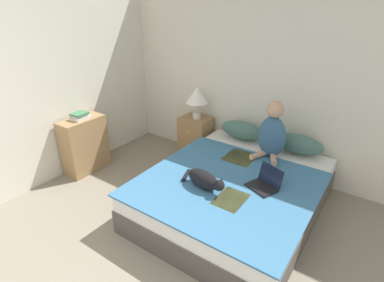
# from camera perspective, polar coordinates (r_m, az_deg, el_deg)

# --- Properties ---
(wall_back) EXTENTS (5.39, 0.05, 2.55)m
(wall_back) POSITION_cam_1_polar(r_m,az_deg,el_deg) (4.06, 14.79, 11.14)
(wall_back) COLOR beige
(wall_back) RESTS_ON ground_plane
(wall_side) EXTENTS (0.05, 4.51, 2.55)m
(wall_side) POSITION_cam_1_polar(r_m,az_deg,el_deg) (4.16, -26.40, 9.71)
(wall_side) COLOR beige
(wall_side) RESTS_ON ground_plane
(bed) EXTENTS (1.75, 2.12, 0.47)m
(bed) POSITION_cam_1_polar(r_m,az_deg,el_deg) (3.47, 8.11, -9.76)
(bed) COLOR #4C4742
(bed) RESTS_ON ground_plane
(pillow_near) EXTENTS (0.62, 0.25, 0.25)m
(pillow_near) POSITION_cam_1_polar(r_m,az_deg,el_deg) (4.16, 9.51, 2.05)
(pillow_near) COLOR #42665B
(pillow_near) RESTS_ON bed
(pillow_far) EXTENTS (0.62, 0.25, 0.25)m
(pillow_far) POSITION_cam_1_polar(r_m,az_deg,el_deg) (3.93, 19.51, -0.53)
(pillow_far) COLOR #42665B
(pillow_far) RESTS_ON bed
(person_sitting) EXTENTS (0.35, 0.35, 0.71)m
(person_sitting) POSITION_cam_1_polar(r_m,az_deg,el_deg) (3.68, 15.00, 1.51)
(person_sitting) COLOR #33567A
(person_sitting) RESTS_ON bed
(cat_tabby) EXTENTS (0.57, 0.29, 0.18)m
(cat_tabby) POSITION_cam_1_polar(r_m,az_deg,el_deg) (3.05, 2.38, -7.35)
(cat_tabby) COLOR black
(cat_tabby) RESTS_ON bed
(laptop_open) EXTENTS (0.36, 0.34, 0.22)m
(laptop_open) POSITION_cam_1_polar(r_m,az_deg,el_deg) (3.16, 13.67, -7.82)
(laptop_open) COLOR black
(laptop_open) RESTS_ON bed
(nightstand) EXTENTS (0.44, 0.37, 0.62)m
(nightstand) POSITION_cam_1_polar(r_m,az_deg,el_deg) (4.59, 0.67, 0.82)
(nightstand) COLOR #937047
(nightstand) RESTS_ON ground_plane
(table_lamp) EXTENTS (0.32, 0.32, 0.47)m
(table_lamp) POSITION_cam_1_polar(r_m,az_deg,el_deg) (4.35, 0.94, 8.58)
(table_lamp) COLOR beige
(table_lamp) RESTS_ON nightstand
(bookshelf) EXTENTS (0.30, 0.60, 0.77)m
(bookshelf) POSITION_cam_1_polar(r_m,az_deg,el_deg) (4.42, -19.76, -0.69)
(bookshelf) COLOR #99754C
(bookshelf) RESTS_ON ground_plane
(book_stack_top) EXTENTS (0.18, 0.24, 0.09)m
(book_stack_top) POSITION_cam_1_polar(r_m,az_deg,el_deg) (4.25, -20.56, 4.50)
(book_stack_top) COLOR beige
(book_stack_top) RESTS_ON bookshelf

